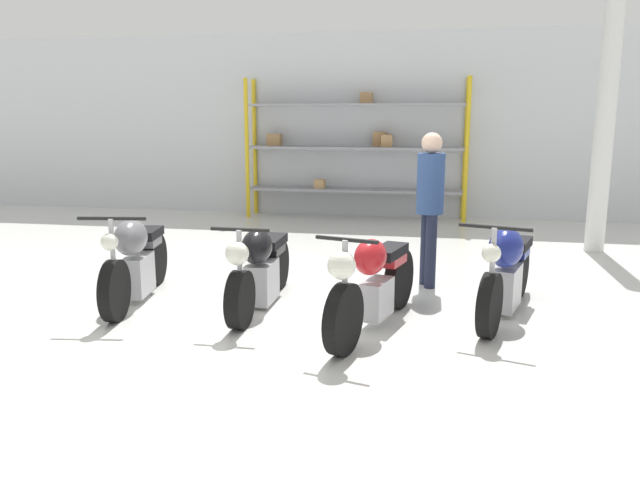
# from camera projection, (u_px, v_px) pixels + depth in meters

# --- Properties ---
(ground_plane) EXTENTS (30.00, 30.00, 0.00)m
(ground_plane) POSITION_uv_depth(u_px,v_px,m) (313.00, 314.00, 6.45)
(ground_plane) COLOR silver
(back_wall) EXTENTS (30.00, 0.08, 3.60)m
(back_wall) POSITION_uv_depth(u_px,v_px,m) (375.00, 126.00, 12.32)
(back_wall) COLOR silver
(back_wall) RESTS_ON ground_plane
(shelving_rack) EXTENTS (4.29, 0.63, 2.71)m
(shelving_rack) POSITION_uv_depth(u_px,v_px,m) (355.00, 147.00, 12.12)
(shelving_rack) COLOR gold
(shelving_rack) RESTS_ON ground_plane
(support_pillar) EXTENTS (0.28, 0.28, 3.60)m
(support_pillar) POSITION_uv_depth(u_px,v_px,m) (604.00, 130.00, 9.03)
(support_pillar) COLOR silver
(support_pillar) RESTS_ON ground_plane
(motorcycle_grey) EXTENTS (0.67, 1.99, 1.05)m
(motorcycle_grey) POSITION_uv_depth(u_px,v_px,m) (136.00, 259.00, 6.82)
(motorcycle_grey) COLOR black
(motorcycle_grey) RESTS_ON ground_plane
(motorcycle_black) EXTENTS (0.57, 2.01, 0.98)m
(motorcycle_black) POSITION_uv_depth(u_px,v_px,m) (260.00, 268.00, 6.63)
(motorcycle_black) COLOR black
(motorcycle_black) RESTS_ON ground_plane
(motorcycle_red) EXTENTS (0.80, 2.05, 1.02)m
(motorcycle_red) POSITION_uv_depth(u_px,v_px,m) (374.00, 283.00, 5.91)
(motorcycle_red) COLOR black
(motorcycle_red) RESTS_ON ground_plane
(motorcycle_blue) EXTENTS (0.89, 2.05, 1.04)m
(motorcycle_blue) POSITION_uv_depth(u_px,v_px,m) (507.00, 271.00, 6.35)
(motorcycle_blue) COLOR black
(motorcycle_blue) RESTS_ON ground_plane
(person_browsing) EXTENTS (0.41, 0.41, 1.82)m
(person_browsing) POSITION_uv_depth(u_px,v_px,m) (430.00, 196.00, 7.29)
(person_browsing) COLOR #1E2338
(person_browsing) RESTS_ON ground_plane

